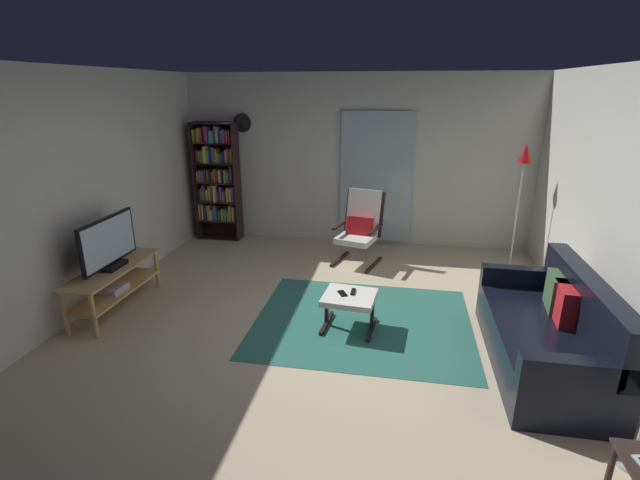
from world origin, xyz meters
TOP-DOWN VIEW (x-y plane):
  - ground_plane at (0.00, 0.00)m, footprint 7.02×7.02m
  - wall_back at (0.00, 2.90)m, footprint 5.60×0.06m
  - wall_left at (-2.70, 0.00)m, footprint 0.06×6.00m
  - wall_right at (2.70, 0.00)m, footprint 0.06×6.00m
  - glass_door_panel at (0.33, 2.83)m, footprint 1.10×0.01m
  - area_rug at (0.39, 0.20)m, footprint 2.28×1.91m
  - tv_stand at (-2.36, 0.00)m, footprint 0.43×1.32m
  - television at (-2.36, 0.01)m, footprint 0.20×0.91m
  - bookshelf_near_tv at (-2.19, 2.64)m, footprint 0.69×0.30m
  - leather_sofa at (2.08, -0.29)m, footprint 0.81×1.85m
  - lounge_armchair at (0.18, 1.98)m, footprint 0.72×0.78m
  - ottoman at (0.26, 0.04)m, footprint 0.56×0.53m
  - tv_remote at (0.29, 0.10)m, footprint 0.04×0.14m
  - cell_phone at (0.19, 0.05)m, footprint 0.12×0.16m
  - floor_lamp_by_shelf at (2.27, 2.13)m, footprint 0.22×0.22m
  - wall_clock at (-1.78, 2.82)m, footprint 0.29×0.03m

SIDE VIEW (x-z plane):
  - ground_plane at x=0.00m, z-range 0.00..0.00m
  - area_rug at x=0.39m, z-range 0.00..0.01m
  - leather_sofa at x=2.08m, z-range -0.12..0.75m
  - ottoman at x=0.26m, z-range 0.12..0.50m
  - tv_stand at x=-2.36m, z-range 0.08..0.58m
  - cell_phone at x=0.19m, z-range 0.38..0.39m
  - tv_remote at x=0.29m, z-range 0.38..0.40m
  - lounge_armchair at x=0.18m, z-range 0.02..1.05m
  - television at x=-2.36m, z-range 0.49..1.06m
  - bookshelf_near_tv at x=-2.19m, z-range 0.06..1.93m
  - glass_door_panel at x=0.33m, z-range 0.05..2.05m
  - wall_back at x=0.00m, z-range 0.00..2.60m
  - wall_left at x=-2.70m, z-range 0.00..2.60m
  - wall_right at x=2.70m, z-range 0.00..2.60m
  - floor_lamp_by_shelf at x=2.27m, z-range 0.49..2.18m
  - wall_clock at x=-1.78m, z-range 1.71..2.00m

